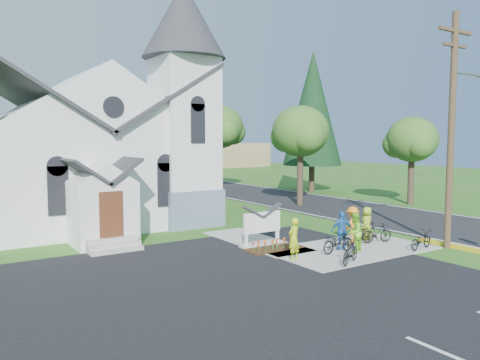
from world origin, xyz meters
TOP-DOWN VIEW (x-y plane):
  - ground at (0.00, 0.00)m, footprint 120.00×120.00m
  - parking_lot at (-7.00, -2.00)m, footprint 20.00×16.00m
  - road at (10.00, 15.00)m, footprint 8.00×90.00m
  - sidewalk at (1.50, 0.50)m, footprint 7.00×4.00m
  - church at (-5.48, 12.48)m, footprint 12.35×12.00m
  - church_sign at (-1.20, 3.20)m, footprint 2.20×0.40m
  - flower_bed at (-1.20, 2.30)m, footprint 2.60×1.10m
  - utility_pole at (5.36, -1.50)m, footprint 3.45×0.28m
  - tree_road_near at (8.50, 12.00)m, footprint 4.00×4.00m
  - tree_road_mid at (9.00, 24.00)m, footprint 4.40×4.40m
  - tree_road_far at (15.50, 8.00)m, footprint 3.60×3.60m
  - conifer at (15.00, 18.00)m, footprint 5.20×5.20m
  - distant_hills at (3.36, 56.33)m, footprint 61.00×10.00m
  - cyclist_0 at (-1.70, 0.43)m, footprint 0.68×0.54m
  - bike_0 at (0.51, 0.27)m, footprint 1.71×0.66m
  - cyclist_1 at (1.23, 0.05)m, footprint 0.97×0.87m
  - bike_1 at (-0.33, -1.20)m, footprint 1.56×1.02m
  - cyclist_2 at (1.05, 0.57)m, footprint 1.04×0.73m
  - bike_2 at (3.07, 1.15)m, footprint 1.74×1.14m
  - cyclist_3 at (2.38, 1.24)m, footprint 1.15×0.77m
  - bike_3 at (3.33, 0.66)m, footprint 1.57×0.79m
  - cyclist_4 at (3.49, 1.38)m, footprint 0.86×0.69m
  - bike_4 at (3.89, -1.20)m, footprint 1.57×0.72m

SIDE VIEW (x-z plane):
  - ground at x=0.00m, z-range 0.00..0.00m
  - parking_lot at x=-7.00m, z-range 0.00..0.02m
  - road at x=10.00m, z-range 0.00..0.02m
  - sidewalk at x=1.50m, z-range 0.00..0.05m
  - flower_bed at x=-1.20m, z-range 0.00..0.07m
  - bike_4 at x=3.89m, z-range 0.05..0.84m
  - bike_2 at x=3.07m, z-range 0.05..0.91m
  - bike_0 at x=0.51m, z-range 0.05..0.94m
  - bike_3 at x=3.33m, z-range 0.05..0.96m
  - bike_1 at x=-0.33m, z-range 0.05..0.96m
  - cyclist_4 at x=3.49m, z-range 0.05..1.58m
  - cyclist_0 at x=-1.70m, z-range 0.05..1.68m
  - cyclist_1 at x=1.23m, z-range 0.05..1.68m
  - cyclist_2 at x=1.05m, z-range 0.05..1.69m
  - cyclist_3 at x=2.38m, z-range 0.05..1.70m
  - church_sign at x=-1.20m, z-range 0.18..1.88m
  - distant_hills at x=3.36m, z-range -0.63..4.97m
  - tree_road_far at x=15.50m, z-range 1.48..7.78m
  - tree_road_near at x=8.50m, z-range 1.68..8.73m
  - church at x=-5.48m, z-range -1.25..11.75m
  - utility_pole at x=5.36m, z-range 0.40..10.40m
  - tree_road_mid at x=9.00m, z-range 1.88..9.68m
  - conifer at x=15.00m, z-range 1.19..13.59m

